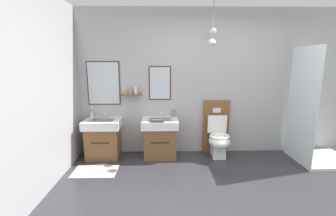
{
  "coord_description": "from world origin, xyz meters",
  "views": [
    {
      "loc": [
        -0.86,
        -2.5,
        1.71
      ],
      "look_at": [
        -0.77,
        1.35,
        0.94
      ],
      "focal_mm": 25.17,
      "sensor_mm": 36.0,
      "label": 1
    }
  ],
  "objects_px": {
    "vanity_sink_left": "(104,137)",
    "folded_hand_towel": "(158,120)",
    "vanity_sink_right": "(160,137)",
    "shower_tray": "(314,138)",
    "toothbrush_cup": "(92,114)",
    "soap_dispenser": "(174,113)",
    "toilet": "(217,135)"
  },
  "relations": [
    {
      "from": "vanity_sink_left",
      "to": "vanity_sink_right",
      "type": "distance_m",
      "value": 1.02
    },
    {
      "from": "folded_hand_towel",
      "to": "toilet",
      "type": "bearing_deg",
      "value": 9.68
    },
    {
      "from": "vanity_sink_right",
      "to": "toilet",
      "type": "xyz_separation_m",
      "value": [
        1.05,
        0.02,
        0.01
      ]
    },
    {
      "from": "vanity_sink_left",
      "to": "toothbrush_cup",
      "type": "bearing_deg",
      "value": 142.61
    },
    {
      "from": "soap_dispenser",
      "to": "shower_tray",
      "type": "height_order",
      "value": "shower_tray"
    },
    {
      "from": "folded_hand_towel",
      "to": "shower_tray",
      "type": "distance_m",
      "value": 2.71
    },
    {
      "from": "vanity_sink_left",
      "to": "shower_tray",
      "type": "relative_size",
      "value": 0.36
    },
    {
      "from": "vanity_sink_right",
      "to": "shower_tray",
      "type": "height_order",
      "value": "shower_tray"
    },
    {
      "from": "vanity_sink_left",
      "to": "toilet",
      "type": "relative_size",
      "value": 0.69
    },
    {
      "from": "folded_hand_towel",
      "to": "toothbrush_cup",
      "type": "bearing_deg",
      "value": 164.12
    },
    {
      "from": "folded_hand_towel",
      "to": "vanity_sink_right",
      "type": "bearing_deg",
      "value": 76.18
    },
    {
      "from": "shower_tray",
      "to": "toilet",
      "type": "bearing_deg",
      "value": 169.67
    },
    {
      "from": "toilet",
      "to": "folded_hand_towel",
      "type": "relative_size",
      "value": 4.55
    },
    {
      "from": "vanity_sink_left",
      "to": "folded_hand_towel",
      "type": "relative_size",
      "value": 3.15
    },
    {
      "from": "toilet",
      "to": "toothbrush_cup",
      "type": "height_order",
      "value": "toilet"
    },
    {
      "from": "vanity_sink_right",
      "to": "folded_hand_towel",
      "type": "distance_m",
      "value": 0.39
    },
    {
      "from": "soap_dispenser",
      "to": "folded_hand_towel",
      "type": "distance_m",
      "value": 0.46
    },
    {
      "from": "toilet",
      "to": "soap_dispenser",
      "type": "height_order",
      "value": "toilet"
    },
    {
      "from": "vanity_sink_right",
      "to": "toothbrush_cup",
      "type": "height_order",
      "value": "toothbrush_cup"
    },
    {
      "from": "vanity_sink_right",
      "to": "shower_tray",
      "type": "relative_size",
      "value": 0.36
    },
    {
      "from": "vanity_sink_left",
      "to": "vanity_sink_right",
      "type": "xyz_separation_m",
      "value": [
        1.02,
        0.0,
        0.0
      ]
    },
    {
      "from": "vanity_sink_right",
      "to": "shower_tray",
      "type": "distance_m",
      "value": 2.66
    },
    {
      "from": "vanity_sink_right",
      "to": "shower_tray",
      "type": "xyz_separation_m",
      "value": [
        2.65,
        -0.27,
        0.05
      ]
    },
    {
      "from": "soap_dispenser",
      "to": "shower_tray",
      "type": "bearing_deg",
      "value": -10.93
    },
    {
      "from": "vanity_sink_left",
      "to": "soap_dispenser",
      "type": "bearing_deg",
      "value": 8.68
    },
    {
      "from": "vanity_sink_right",
      "to": "toothbrush_cup",
      "type": "relative_size",
      "value": 3.45
    },
    {
      "from": "toilet",
      "to": "folded_hand_towel",
      "type": "xyz_separation_m",
      "value": [
        -1.09,
        -0.19,
        0.34
      ]
    },
    {
      "from": "vanity_sink_right",
      "to": "toothbrush_cup",
      "type": "bearing_deg",
      "value": 171.68
    },
    {
      "from": "vanity_sink_left",
      "to": "folded_hand_towel",
      "type": "bearing_deg",
      "value": -9.44
    },
    {
      "from": "toothbrush_cup",
      "to": "folded_hand_towel",
      "type": "xyz_separation_m",
      "value": [
        1.22,
        -0.35,
        -0.04
      ]
    },
    {
      "from": "vanity_sink_left",
      "to": "toilet",
      "type": "height_order",
      "value": "toilet"
    },
    {
      "from": "vanity_sink_right",
      "to": "shower_tray",
      "type": "bearing_deg",
      "value": -5.8
    }
  ]
}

